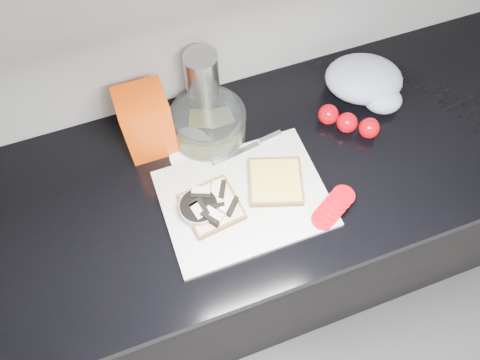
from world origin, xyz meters
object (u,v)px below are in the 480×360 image
object	(u,v)px
cutting_board	(244,199)
steel_canister	(203,85)
glass_bowl	(208,124)
bread_bag	(146,122)

from	to	relation	value
cutting_board	steel_canister	size ratio (longest dim) A/B	1.93
cutting_board	glass_bowl	bearing A→B (deg)	94.95
glass_bowl	steel_canister	size ratio (longest dim) A/B	0.96
glass_bowl	steel_canister	distance (m)	0.10
steel_canister	bread_bag	bearing A→B (deg)	-161.39
glass_bowl	steel_canister	bearing A→B (deg)	78.76
cutting_board	steel_canister	xyz separation A→B (m)	(-0.00, 0.30, 0.10)
cutting_board	bread_bag	world-z (taller)	bread_bag
steel_canister	cutting_board	bearing A→B (deg)	-89.33
glass_bowl	bread_bag	size ratio (longest dim) A/B	1.06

